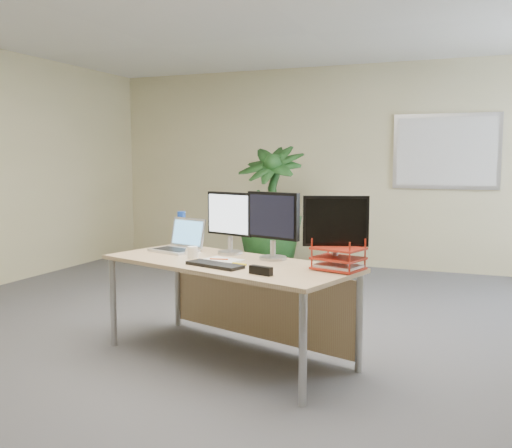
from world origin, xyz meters
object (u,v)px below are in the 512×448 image
at_px(monitor_right, 273,221).
at_px(laptop, 180,243).
at_px(monitor_left, 230,219).
at_px(floor_plant, 270,216).
at_px(desk, 237,279).

xyz_separation_m(monitor_right, laptop, (-0.84, 0.10, -0.22)).
xyz_separation_m(monitor_left, monitor_right, (0.39, -0.11, 0.01)).
bearing_deg(laptop, floor_plant, 94.21).
bearing_deg(monitor_left, floor_plant, 103.70).
xyz_separation_m(desk, floor_plant, (-0.78, 2.81, 0.18)).
height_order(desk, floor_plant, floor_plant).
xyz_separation_m(desk, laptop, (-0.59, 0.20, 0.21)).
distance_m(floor_plant, monitor_left, 2.69).
bearing_deg(monitor_left, monitor_right, -15.41).
xyz_separation_m(floor_plant, monitor_right, (1.03, -2.71, 0.25)).
bearing_deg(desk, monitor_right, 22.13).
bearing_deg(floor_plant, desk, -74.41).
height_order(monitor_right, laptop, monitor_right).
relative_size(desk, monitor_left, 4.21).
relative_size(desk, laptop, 4.68).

